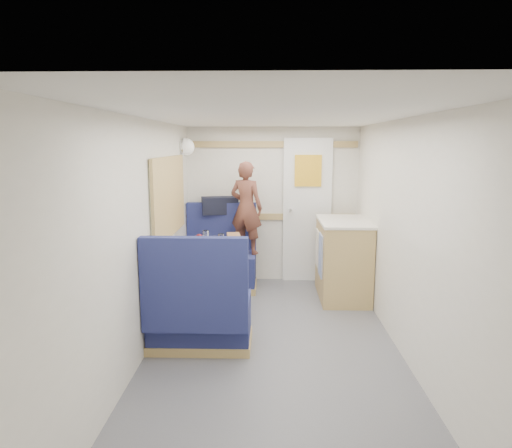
{
  "coord_description": "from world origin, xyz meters",
  "views": [
    {
      "loc": [
        -0.04,
        -3.64,
        1.79
      ],
      "look_at": [
        -0.18,
        0.9,
        0.99
      ],
      "focal_mm": 32.0,
      "sensor_mm": 36.0,
      "label": 1
    }
  ],
  "objects_px": {
    "bench_near": "(199,316)",
    "duffel_bag": "(220,205)",
    "cheese_block": "(221,248)",
    "salt_grinder": "(207,242)",
    "pepper_grinder": "(215,240)",
    "tumbler_mid": "(206,235)",
    "bench_far": "(220,264)",
    "bread_loaf": "(234,239)",
    "galley_counter": "(343,259)",
    "tumbler_left": "(197,250)",
    "tumbler_right": "(221,239)",
    "tray": "(222,249)",
    "dinette_table": "(211,261)",
    "beer_glass": "(224,242)",
    "orange_fruit": "(224,245)",
    "person": "(246,208)",
    "wine_glass": "(199,238)",
    "dome_light": "(186,147)"
  },
  "relations": [
    {
      "from": "tumbler_mid",
      "to": "tumbler_right",
      "type": "xyz_separation_m",
      "value": [
        0.19,
        -0.16,
        -0.0
      ]
    },
    {
      "from": "duffel_bag",
      "to": "orange_fruit",
      "type": "distance_m",
      "value": 1.3
    },
    {
      "from": "bench_near",
      "to": "tumbler_mid",
      "type": "xyz_separation_m",
      "value": [
        -0.1,
        1.2,
        0.48
      ]
    },
    {
      "from": "tray",
      "to": "salt_grinder",
      "type": "height_order",
      "value": "salt_grinder"
    },
    {
      "from": "person",
      "to": "tumbler_mid",
      "type": "distance_m",
      "value": 0.71
    },
    {
      "from": "pepper_grinder",
      "to": "bread_loaf",
      "type": "height_order",
      "value": "bread_loaf"
    },
    {
      "from": "tumbler_right",
      "to": "bread_loaf",
      "type": "bearing_deg",
      "value": -2.91
    },
    {
      "from": "tumbler_left",
      "to": "bread_loaf",
      "type": "height_order",
      "value": "tumbler_left"
    },
    {
      "from": "person",
      "to": "wine_glass",
      "type": "xyz_separation_m",
      "value": [
        -0.43,
        -0.99,
        -0.17
      ]
    },
    {
      "from": "cheese_block",
      "to": "bread_loaf",
      "type": "height_order",
      "value": "bread_loaf"
    },
    {
      "from": "bench_far",
      "to": "person",
      "type": "distance_m",
      "value": 0.79
    },
    {
      "from": "tray",
      "to": "beer_glass",
      "type": "height_order",
      "value": "beer_glass"
    },
    {
      "from": "bench_near",
      "to": "orange_fruit",
      "type": "relative_size",
      "value": 14.46
    },
    {
      "from": "galley_counter",
      "to": "tumbler_left",
      "type": "xyz_separation_m",
      "value": [
        -1.55,
        -0.92,
        0.31
      ]
    },
    {
      "from": "orange_fruit",
      "to": "beer_glass",
      "type": "distance_m",
      "value": 0.2
    },
    {
      "from": "dinette_table",
      "to": "pepper_grinder",
      "type": "height_order",
      "value": "pepper_grinder"
    },
    {
      "from": "bench_far",
      "to": "bread_loaf",
      "type": "relative_size",
      "value": 4.19
    },
    {
      "from": "wine_glass",
      "to": "salt_grinder",
      "type": "relative_size",
      "value": 1.94
    },
    {
      "from": "pepper_grinder",
      "to": "tray",
      "type": "bearing_deg",
      "value": -69.58
    },
    {
      "from": "tumbler_right",
      "to": "bench_far",
      "type": "bearing_deg",
      "value": 97.37
    },
    {
      "from": "duffel_bag",
      "to": "tumbler_mid",
      "type": "xyz_separation_m",
      "value": [
        -0.08,
        -0.79,
        -0.23
      ]
    },
    {
      "from": "bench_near",
      "to": "duffel_bag",
      "type": "relative_size",
      "value": 2.31
    },
    {
      "from": "person",
      "to": "beer_glass",
      "type": "bearing_deg",
      "value": 98.65
    },
    {
      "from": "duffel_bag",
      "to": "orange_fruit",
      "type": "relative_size",
      "value": 6.26
    },
    {
      "from": "bench_near",
      "to": "salt_grinder",
      "type": "bearing_deg",
      "value": 93.26
    },
    {
      "from": "cheese_block",
      "to": "pepper_grinder",
      "type": "height_order",
      "value": "pepper_grinder"
    },
    {
      "from": "bench_far",
      "to": "wine_glass",
      "type": "height_order",
      "value": "bench_far"
    },
    {
      "from": "dinette_table",
      "to": "tumbler_mid",
      "type": "bearing_deg",
      "value": 106.6
    },
    {
      "from": "galley_counter",
      "to": "beer_glass",
      "type": "xyz_separation_m",
      "value": [
        -1.33,
        -0.5,
        0.3
      ]
    },
    {
      "from": "tumbler_mid",
      "to": "salt_grinder",
      "type": "height_order",
      "value": "tumbler_mid"
    },
    {
      "from": "beer_glass",
      "to": "wine_glass",
      "type": "bearing_deg",
      "value": -142.2
    },
    {
      "from": "tumbler_right",
      "to": "salt_grinder",
      "type": "bearing_deg",
      "value": -143.93
    },
    {
      "from": "dinette_table",
      "to": "tray",
      "type": "distance_m",
      "value": 0.23
    },
    {
      "from": "bench_near",
      "to": "tumbler_right",
      "type": "height_order",
      "value": "bench_near"
    },
    {
      "from": "galley_counter",
      "to": "salt_grinder",
      "type": "height_order",
      "value": "galley_counter"
    },
    {
      "from": "bench_far",
      "to": "salt_grinder",
      "type": "height_order",
      "value": "bench_far"
    },
    {
      "from": "cheese_block",
      "to": "salt_grinder",
      "type": "bearing_deg",
      "value": 125.22
    },
    {
      "from": "salt_grinder",
      "to": "bread_loaf",
      "type": "bearing_deg",
      "value": 19.13
    },
    {
      "from": "tumbler_right",
      "to": "tray",
      "type": "bearing_deg",
      "value": -82.33
    },
    {
      "from": "dome_light",
      "to": "tumbler_right",
      "type": "relative_size",
      "value": 1.87
    },
    {
      "from": "bench_far",
      "to": "dome_light",
      "type": "bearing_deg",
      "value": -177.88
    },
    {
      "from": "bench_far",
      "to": "wine_glass",
      "type": "distance_m",
      "value": 1.14
    },
    {
      "from": "galley_counter",
      "to": "tumbler_left",
      "type": "distance_m",
      "value": 1.83
    },
    {
      "from": "bench_near",
      "to": "galley_counter",
      "type": "distance_m",
      "value": 2.04
    },
    {
      "from": "dinette_table",
      "to": "tray",
      "type": "xyz_separation_m",
      "value": [
        0.13,
        -0.11,
        0.16
      ]
    },
    {
      "from": "bench_near",
      "to": "dome_light",
      "type": "relative_size",
      "value": 5.25
    },
    {
      "from": "galley_counter",
      "to": "duffel_bag",
      "type": "distance_m",
      "value": 1.69
    },
    {
      "from": "tumbler_mid",
      "to": "salt_grinder",
      "type": "distance_m",
      "value": 0.26
    },
    {
      "from": "bench_far",
      "to": "bread_loaf",
      "type": "xyz_separation_m",
      "value": [
        0.23,
        -0.69,
        0.47
      ]
    },
    {
      "from": "bench_near",
      "to": "dome_light",
      "type": "bearing_deg",
      "value": 102.82
    }
  ]
}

